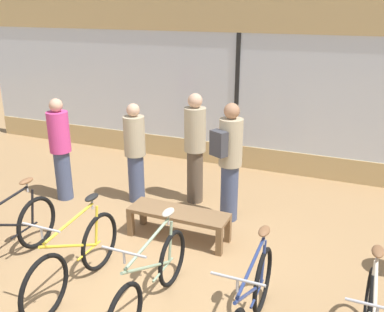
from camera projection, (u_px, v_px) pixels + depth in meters
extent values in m
plane|color=#99754C|center=(132.00, 279.00, 5.10)|extent=(24.00, 24.00, 0.00)
cube|color=tan|center=(235.00, 155.00, 8.58)|extent=(12.00, 0.08, 0.45)
cube|color=silver|center=(237.00, 91.00, 8.14)|extent=(12.00, 0.04, 2.15)
cube|color=tan|center=(240.00, 15.00, 7.68)|extent=(12.00, 0.08, 0.60)
cube|color=black|center=(237.00, 91.00, 8.12)|extent=(0.08, 0.02, 2.15)
torus|color=black|center=(37.00, 222.00, 5.69)|extent=(0.06, 0.71, 0.71)
cylinder|color=black|center=(2.00, 225.00, 5.13)|extent=(0.03, 0.95, 0.51)
cylinder|color=black|center=(32.00, 207.00, 5.57)|extent=(0.03, 0.11, 0.49)
cylinder|color=black|center=(1.00, 203.00, 5.07)|extent=(0.03, 0.88, 0.10)
cylinder|color=black|center=(24.00, 230.00, 5.49)|extent=(0.03, 0.46, 0.03)
cylinder|color=#B2B2B7|center=(27.00, 187.00, 5.43)|extent=(0.02, 0.02, 0.14)
ellipsoid|color=brown|center=(26.00, 181.00, 5.41)|extent=(0.11, 0.22, 0.06)
torus|color=black|center=(100.00, 241.00, 5.22)|extent=(0.05, 0.72, 0.72)
torus|color=black|center=(45.00, 288.00, 4.37)|extent=(0.05, 0.72, 0.72)
cylinder|color=gold|center=(70.00, 246.00, 4.68)|extent=(0.03, 0.92, 0.51)
cylinder|color=gold|center=(96.00, 226.00, 5.11)|extent=(0.03, 0.11, 0.49)
cylinder|color=gold|center=(70.00, 222.00, 4.61)|extent=(0.03, 0.85, 0.10)
cylinder|color=gold|center=(89.00, 251.00, 5.03)|extent=(0.03, 0.44, 0.03)
cylinder|color=#B2B2B7|center=(92.00, 203.00, 4.97)|extent=(0.02, 0.02, 0.14)
ellipsoid|color=black|center=(92.00, 197.00, 4.94)|extent=(0.11, 0.22, 0.06)
cylinder|color=#B2B2B7|center=(42.00, 233.00, 4.21)|extent=(0.02, 0.02, 0.12)
cylinder|color=#ADADB2|center=(41.00, 227.00, 4.19)|extent=(0.46, 0.02, 0.02)
torus|color=black|center=(172.00, 258.00, 4.93)|extent=(0.05, 0.66, 0.66)
cylinder|color=gray|center=(148.00, 267.00, 4.36)|extent=(0.03, 0.99, 0.51)
cylinder|color=gray|center=(170.00, 242.00, 4.82)|extent=(0.03, 0.11, 0.49)
cylinder|color=gray|center=(149.00, 242.00, 4.29)|extent=(0.03, 0.92, 0.10)
cylinder|color=gray|center=(163.00, 269.00, 4.72)|extent=(0.03, 0.48, 0.03)
cylinder|color=#B2B2B7|center=(168.00, 219.00, 4.68)|extent=(0.02, 0.02, 0.14)
ellipsoid|color=#B2A893|center=(168.00, 212.00, 4.65)|extent=(0.11, 0.22, 0.06)
cylinder|color=#B2B2B7|center=(124.00, 258.00, 3.86)|extent=(0.02, 0.02, 0.12)
cylinder|color=#ADADB2|center=(124.00, 252.00, 3.84)|extent=(0.46, 0.02, 0.02)
torus|color=black|center=(263.00, 280.00, 4.51)|extent=(0.05, 0.70, 0.70)
cylinder|color=navy|center=(249.00, 293.00, 3.94)|extent=(0.03, 0.98, 0.51)
cylinder|color=navy|center=(263.00, 263.00, 4.39)|extent=(0.03, 0.11, 0.49)
cylinder|color=navy|center=(252.00, 265.00, 3.87)|extent=(0.03, 0.91, 0.10)
cylinder|color=navy|center=(257.00, 293.00, 4.30)|extent=(0.03, 0.47, 0.03)
cylinder|color=#B2B2B7|center=(264.00, 238.00, 4.25)|extent=(0.02, 0.02, 0.14)
ellipsoid|color=brown|center=(264.00, 231.00, 4.23)|extent=(0.11, 0.22, 0.06)
cylinder|color=#B2B2B7|center=(237.00, 285.00, 3.45)|extent=(0.02, 0.02, 0.12)
cylinder|color=#ADADB2|center=(238.00, 279.00, 3.43)|extent=(0.46, 0.02, 0.02)
torus|color=black|center=(369.00, 303.00, 4.17)|extent=(0.05, 0.69, 0.69)
cylinder|color=beige|center=(372.00, 285.00, 4.06)|extent=(0.03, 0.11, 0.49)
cylinder|color=beige|center=(376.00, 290.00, 3.55)|extent=(0.03, 0.87, 0.10)
cylinder|color=#B2B2B7|center=(377.00, 259.00, 3.92)|extent=(0.02, 0.02, 0.14)
ellipsoid|color=brown|center=(378.00, 251.00, 3.89)|extent=(0.11, 0.22, 0.06)
cylinder|color=#ADADB2|center=(378.00, 307.00, 3.12)|extent=(0.46, 0.02, 0.02)
cube|color=brown|center=(178.00, 213.00, 5.86)|extent=(1.40, 0.44, 0.05)
cube|color=brown|center=(131.00, 223.00, 6.01)|extent=(0.08, 0.08, 0.37)
cube|color=brown|center=(219.00, 242.00, 5.53)|extent=(0.08, 0.08, 0.37)
cube|color=brown|center=(143.00, 212.00, 6.33)|extent=(0.08, 0.08, 0.37)
cube|color=brown|center=(228.00, 229.00, 5.85)|extent=(0.08, 0.08, 0.37)
cylinder|color=#424C6B|center=(136.00, 178.00, 7.01)|extent=(0.36, 0.36, 0.80)
cylinder|color=tan|center=(134.00, 136.00, 6.77)|extent=(0.48, 0.48, 0.64)
sphere|color=tan|center=(133.00, 110.00, 6.62)|extent=(0.21, 0.21, 0.21)
cylinder|color=#424C6B|center=(63.00, 175.00, 7.08)|extent=(0.28, 0.28, 0.83)
cylinder|color=#D13D84|center=(59.00, 132.00, 6.83)|extent=(0.37, 0.37, 0.66)
sphere|color=tan|center=(56.00, 105.00, 6.69)|extent=(0.22, 0.22, 0.22)
cylinder|color=brown|center=(195.00, 176.00, 6.97)|extent=(0.34, 0.34, 0.88)
cylinder|color=tan|center=(195.00, 130.00, 6.70)|extent=(0.45, 0.45, 0.70)
sphere|color=tan|center=(195.00, 101.00, 6.55)|extent=(0.23, 0.23, 0.23)
cylinder|color=#424C6B|center=(229.00, 192.00, 6.38)|extent=(0.35, 0.35, 0.88)
cylinder|color=tan|center=(231.00, 142.00, 6.12)|extent=(0.46, 0.46, 0.70)
sphere|color=#9E7051|center=(232.00, 111.00, 5.96)|extent=(0.23, 0.23, 0.23)
cube|color=#38383D|center=(219.00, 143.00, 5.96)|extent=(0.28, 0.23, 0.36)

